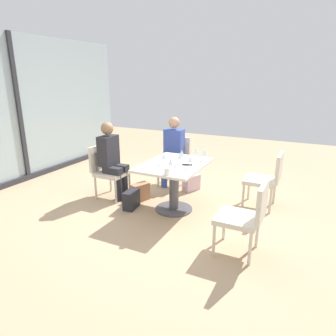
% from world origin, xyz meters
% --- Properties ---
extents(ground_plane, '(12.00, 12.00, 0.00)m').
position_xyz_m(ground_plane, '(0.00, 0.00, 0.00)').
color(ground_plane, tan).
extents(window_wall_backdrop, '(5.54, 0.10, 2.70)m').
position_xyz_m(window_wall_backdrop, '(0.00, 3.20, 1.21)').
color(window_wall_backdrop, '#A3B7BC').
rests_on(window_wall_backdrop, ground_plane).
extents(dining_table_main, '(1.13, 0.85, 0.73)m').
position_xyz_m(dining_table_main, '(0.00, 0.00, 0.53)').
color(dining_table_main, silver).
rests_on(dining_table_main, ground_plane).
extents(chair_near_window, '(0.46, 0.51, 0.87)m').
position_xyz_m(chair_near_window, '(0.00, 1.22, 0.50)').
color(chair_near_window, beige).
rests_on(chair_near_window, ground_plane).
extents(chair_far_right, '(0.51, 0.46, 0.87)m').
position_xyz_m(chair_far_right, '(1.07, 0.48, 0.50)').
color(chair_far_right, beige).
rests_on(chair_far_right, ground_plane).
extents(chair_front_left, '(0.46, 0.50, 0.87)m').
position_xyz_m(chair_front_left, '(-0.71, -1.22, 0.50)').
color(chair_front_left, beige).
rests_on(chair_front_left, ground_plane).
extents(chair_front_right, '(0.46, 0.50, 0.87)m').
position_xyz_m(chair_front_right, '(0.71, -1.22, 0.50)').
color(chair_front_right, beige).
rests_on(chair_front_right, ground_plane).
extents(person_near_window, '(0.34, 0.39, 1.26)m').
position_xyz_m(person_near_window, '(-0.00, 1.11, 0.70)').
color(person_near_window, '#28282D').
rests_on(person_near_window, ground_plane).
extents(person_far_right, '(0.39, 0.34, 1.26)m').
position_xyz_m(person_far_right, '(0.96, 0.48, 0.70)').
color(person_far_right, '#384C9E').
rests_on(person_far_right, ground_plane).
extents(wine_glass_0, '(0.07, 0.07, 0.18)m').
position_xyz_m(wine_glass_0, '(-0.11, 0.11, 0.86)').
color(wine_glass_0, silver).
rests_on(wine_glass_0, dining_table_main).
extents(wine_glass_1, '(0.07, 0.07, 0.18)m').
position_xyz_m(wine_glass_1, '(0.13, -0.06, 0.86)').
color(wine_glass_1, silver).
rests_on(wine_glass_1, dining_table_main).
extents(wine_glass_2, '(0.07, 0.07, 0.18)m').
position_xyz_m(wine_glass_2, '(-0.10, -0.29, 0.86)').
color(wine_glass_2, silver).
rests_on(wine_glass_2, dining_table_main).
extents(wine_glass_3, '(0.07, 0.07, 0.18)m').
position_xyz_m(wine_glass_3, '(-0.36, -0.12, 0.86)').
color(wine_glass_3, silver).
rests_on(wine_glass_3, dining_table_main).
extents(wine_glass_4, '(0.07, 0.07, 0.18)m').
position_xyz_m(wine_glass_4, '(0.41, -0.18, 0.86)').
color(wine_glass_4, silver).
rests_on(wine_glass_4, dining_table_main).
extents(wine_glass_5, '(0.07, 0.07, 0.18)m').
position_xyz_m(wine_glass_5, '(-0.02, -0.10, 0.86)').
color(wine_glass_5, silver).
rests_on(wine_glass_5, dining_table_main).
extents(wine_glass_6, '(0.07, 0.07, 0.18)m').
position_xyz_m(wine_glass_6, '(0.35, -0.34, 0.86)').
color(wine_glass_6, silver).
rests_on(wine_glass_6, dining_table_main).
extents(coffee_cup, '(0.08, 0.08, 0.09)m').
position_xyz_m(coffee_cup, '(-0.50, -0.13, 0.78)').
color(coffee_cup, white).
rests_on(coffee_cup, dining_table_main).
extents(cell_phone_on_table, '(0.11, 0.16, 0.01)m').
position_xyz_m(cell_phone_on_table, '(0.02, -0.19, 0.73)').
color(cell_phone_on_table, black).
rests_on(cell_phone_on_table, dining_table_main).
extents(handbag_0, '(0.32, 0.20, 0.28)m').
position_xyz_m(handbag_0, '(-0.24, 0.61, 0.14)').
color(handbag_0, '#232328').
rests_on(handbag_0, ground_plane).
extents(handbag_1, '(0.34, 0.28, 0.28)m').
position_xyz_m(handbag_1, '(0.88, 0.07, 0.14)').
color(handbag_1, beige).
rests_on(handbag_1, ground_plane).
extents(handbag_2, '(0.34, 0.27, 0.28)m').
position_xyz_m(handbag_2, '(0.10, 0.66, 0.14)').
color(handbag_2, '#A3704C').
rests_on(handbag_2, ground_plane).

